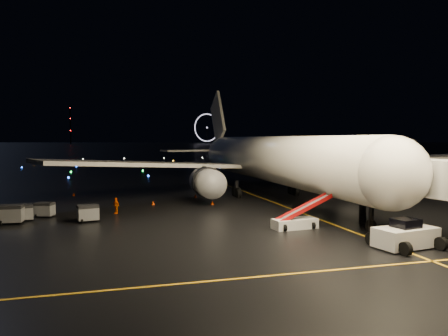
{
  "coord_description": "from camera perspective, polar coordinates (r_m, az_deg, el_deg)",
  "views": [
    {
      "loc": [
        -9.17,
        -33.92,
        8.19
      ],
      "look_at": [
        3.65,
        12.0,
        5.0
      ],
      "focal_mm": 35.0,
      "sensor_mm": 36.0,
      "label": 1
    }
  ],
  "objects": [
    {
      "name": "airliner",
      "position": [
        64.15,
        4.99,
        4.39
      ],
      "size": [
        62.63,
        59.52,
        17.68
      ],
      "primitive_type": null,
      "rotation": [
        0.0,
        0.0,
        0.0
      ],
      "color": "white",
      "rests_on": "ground"
    },
    {
      "name": "pushback_tug",
      "position": [
        35.82,
        22.63,
        -7.87
      ],
      "size": [
        4.98,
        3.13,
        2.22
      ],
      "primitive_type": "cube",
      "rotation": [
        0.0,
        0.0,
        0.16
      ],
      "color": "silver",
      "rests_on": "ground"
    },
    {
      "name": "ferris_wheel",
      "position": [
        775.12,
        -2.23,
        5.14
      ],
      "size": [
        49.33,
        16.8,
        52.0
      ],
      "primitive_type": null,
      "rotation": [
        0.0,
        0.0,
        0.26
      ],
      "color": "black",
      "rests_on": "ground"
    },
    {
      "name": "safety_cone_1",
      "position": [
        61.12,
        -3.76,
        -3.65
      ],
      "size": [
        0.47,
        0.47,
        0.5
      ],
      "primitive_type": "cone",
      "rotation": [
        0.0,
        0.0,
        -0.07
      ],
      "color": "#F63F01",
      "rests_on": "ground"
    },
    {
      "name": "baggage_cart_2",
      "position": [
        47.06,
        -26.04,
        -5.46
      ],
      "size": [
        2.26,
        1.67,
        1.82
      ],
      "primitive_type": "cube",
      "rotation": [
        0.0,
        0.0,
        -0.08
      ],
      "color": "slate",
      "rests_on": "ground"
    },
    {
      "name": "crew_c",
      "position": [
        49.42,
        -13.93,
        -4.79
      ],
      "size": [
        0.95,
        1.09,
        1.76
      ],
      "primitive_type": "imported",
      "rotation": [
        0.0,
        0.0,
        -0.95
      ],
      "color": "#FB6000",
      "rests_on": "ground"
    },
    {
      "name": "radio_mast",
      "position": [
        775.95,
        -19.43,
        5.37
      ],
      "size": [
        1.8,
        1.8,
        64.0
      ],
      "primitive_type": "cylinder",
      "color": "black",
      "rests_on": "ground"
    },
    {
      "name": "taxiway_lights",
      "position": [
        140.45,
        -11.83,
        0.48
      ],
      "size": [
        164.0,
        92.0,
        0.36
      ],
      "primitive_type": null,
      "color": "black",
      "rests_on": "ground"
    },
    {
      "name": "safety_cone_0",
      "position": [
        54.59,
        -1.53,
        -4.52
      ],
      "size": [
        0.56,
        0.56,
        0.52
      ],
      "primitive_type": "cone",
      "rotation": [
        0.0,
        0.0,
        -0.25
      ],
      "color": "#F63F01",
      "rests_on": "ground"
    },
    {
      "name": "lane_cross",
      "position": [
        25.62,
        -5.59,
        -14.81
      ],
      "size": [
        60.0,
        0.25,
        0.02
      ],
      "primitive_type": "cube",
      "color": "gold",
      "rests_on": "ground"
    },
    {
      "name": "baggage_cart_3",
      "position": [
        48.11,
        -24.83,
        -5.34
      ],
      "size": [
        2.15,
        1.71,
        1.63
      ],
      "primitive_type": "cube",
      "rotation": [
        0.0,
        0.0,
        0.2
      ],
      "color": "slate",
      "rests_on": "ground"
    },
    {
      "name": "belt_loader",
      "position": [
        40.5,
        9.23,
        -5.79
      ],
      "size": [
        6.14,
        2.18,
        2.92
      ],
      "primitive_type": null,
      "rotation": [
        0.0,
        0.0,
        0.09
      ],
      "color": "silver",
      "rests_on": "ground"
    },
    {
      "name": "lane_centre",
      "position": [
        53.93,
        7.74,
        -4.93
      ],
      "size": [
        0.25,
        80.0,
        0.02
      ],
      "primitive_type": "cube",
      "color": "gold",
      "rests_on": "ground"
    },
    {
      "name": "safety_cone_3",
      "position": [
        66.33,
        -19.03,
        -3.28
      ],
      "size": [
        0.48,
        0.48,
        0.45
      ],
      "primitive_type": "cone",
      "rotation": [
        0.0,
        0.0,
        -0.23
      ],
      "color": "#F63F01",
      "rests_on": "ground"
    },
    {
      "name": "ground",
      "position": [
        334.15,
        -14.03,
        2.31
      ],
      "size": [
        2000.0,
        2000.0,
        0.0
      ],
      "primitive_type": "plane",
      "color": "black",
      "rests_on": "ground"
    },
    {
      "name": "safety_cone_2",
      "position": [
        55.12,
        -9.25,
        -4.52
      ],
      "size": [
        0.43,
        0.43,
        0.48
      ],
      "primitive_type": "cone",
      "rotation": [
        0.0,
        0.0,
        -0.04
      ],
      "color": "#F63F01",
      "rests_on": "ground"
    },
    {
      "name": "baggage_cart_1",
      "position": [
        49.66,
        -22.38,
        -5.07
      ],
      "size": [
        2.12,
        1.81,
        1.52
      ],
      "primitive_type": "cube",
      "rotation": [
        0.0,
        0.0,
        -0.37
      ],
      "color": "slate",
      "rests_on": "ground"
    },
    {
      "name": "baggage_cart_0",
      "position": [
        45.39,
        -17.36,
        -5.67
      ],
      "size": [
        2.22,
        1.77,
        1.67
      ],
      "primitive_type": "cube",
      "rotation": [
        0.0,
        0.0,
        0.22
      ],
      "color": "slate",
      "rests_on": "ground"
    }
  ]
}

